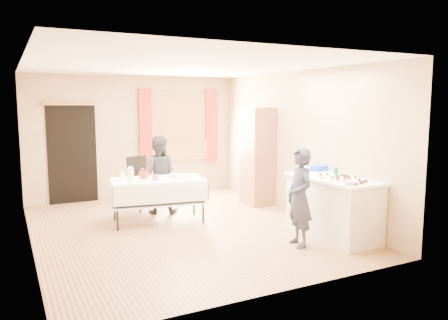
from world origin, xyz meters
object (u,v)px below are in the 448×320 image
counter (333,207)px  party_table (158,196)px  cabinet (258,156)px  girl (300,197)px  chair (142,194)px  woman (158,174)px

counter → party_table: size_ratio=0.92×
cabinet → girl: cabinet is taller
counter → chair: bearing=125.6°
cabinet → chair: bearing=165.3°
girl → woman: (-1.18, 2.73, 0.02)m
counter → chair: chair is taller
counter → girl: bearing=-169.3°
party_table → girl: size_ratio=1.20×
counter → chair: size_ratio=1.52×
cabinet → girl: size_ratio=1.38×
cabinet → chair: (-2.21, 0.58, -0.66)m
counter → woman: 3.22m
cabinet → party_table: size_ratio=1.15×
counter → woman: (-1.90, 2.59, 0.27)m
girl → woman: bearing=-148.4°
counter → girl: girl is taller
chair → woman: 0.59m
girl → woman: 2.97m
cabinet → chair: 2.38m
party_table → chair: chair is taller
woman → counter: bearing=153.1°
girl → cabinet: bearing=170.1°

